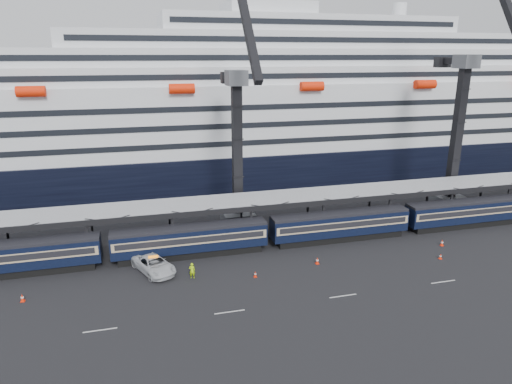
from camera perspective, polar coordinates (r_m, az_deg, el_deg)
ground at (r=59.12m, az=21.62°, el=-8.40°), size 260.00×260.00×0.00m
train at (r=63.66m, az=13.19°, el=-3.67°), size 133.05×3.00×4.05m
canopy at (r=68.22m, az=15.27°, el=0.25°), size 130.00×6.25×5.53m
cruise_ship at (r=94.86m, az=5.37°, el=9.68°), size 214.09×28.84×34.00m
crane_dark_near at (r=63.62m, az=-2.30°, el=5.86°), size 4.50×17.75×35.08m
crane_dark_mid at (r=77.86m, az=24.13°, el=7.51°), size 4.50×18.24×39.64m
pickup_truck at (r=54.18m, az=-12.66°, el=-8.85°), size 5.44×7.23×1.82m
worker at (r=52.01m, az=-8.00°, el=-9.70°), size 0.75×0.57×1.85m
traffic_cone_a at (r=52.91m, az=-27.18°, el=-11.66°), size 0.43×0.43×0.86m
traffic_cone_b at (r=52.01m, az=-0.09°, el=-10.23°), size 0.36×0.36×0.71m
traffic_cone_c at (r=55.50m, az=7.67°, el=-8.49°), size 0.43×0.43×0.85m
traffic_cone_d at (r=64.69m, az=22.24°, el=-5.88°), size 0.43×0.43×0.86m
traffic_cone_e at (r=60.65m, az=22.07°, el=-7.45°), size 0.35×0.35×0.71m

